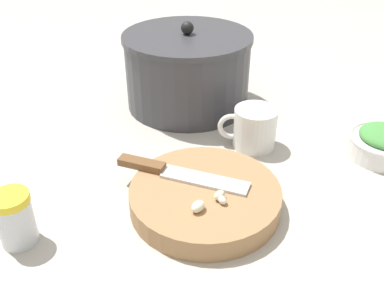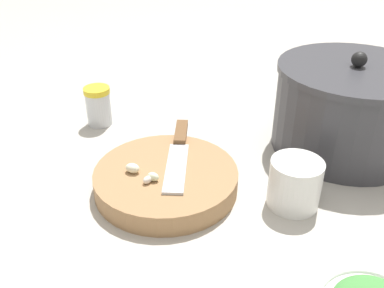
# 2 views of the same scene
# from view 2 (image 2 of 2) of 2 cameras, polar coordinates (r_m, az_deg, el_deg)

# --- Properties ---
(ground_plane) EXTENTS (5.00, 5.00, 0.00)m
(ground_plane) POSITION_cam_2_polar(r_m,az_deg,el_deg) (0.76, 2.60, -5.20)
(ground_plane) COLOR #B2ADA3
(cutting_board) EXTENTS (0.24, 0.24, 0.04)m
(cutting_board) POSITION_cam_2_polar(r_m,az_deg,el_deg) (0.73, -3.47, -4.77)
(cutting_board) COLOR #9E754C
(cutting_board) RESTS_ON ground_plane
(chef_knife) EXTENTS (0.22, 0.11, 0.01)m
(chef_knife) POSITION_cam_2_polar(r_m,az_deg,el_deg) (0.77, -1.78, -0.73)
(chef_knife) COLOR brown
(chef_knife) RESTS_ON cutting_board
(garlic_cloves) EXTENTS (0.06, 0.05, 0.02)m
(garlic_cloves) POSITION_cam_2_polar(r_m,az_deg,el_deg) (0.71, -6.77, -3.83)
(garlic_cloves) COLOR #E3EBC2
(garlic_cloves) RESTS_ON cutting_board
(spice_jar) EXTENTS (0.06, 0.06, 0.09)m
(spice_jar) POSITION_cam_2_polar(r_m,az_deg,el_deg) (0.95, -12.37, 5.00)
(spice_jar) COLOR silver
(spice_jar) RESTS_ON ground_plane
(coffee_mug) EXTENTS (0.12, 0.08, 0.08)m
(coffee_mug) POSITION_cam_2_polar(r_m,az_deg,el_deg) (0.71, 13.46, -5.02)
(coffee_mug) COLOR silver
(coffee_mug) RESTS_ON ground_plane
(stock_pot) EXTENTS (0.29, 0.29, 0.20)m
(stock_pot) POSITION_cam_2_polar(r_m,az_deg,el_deg) (0.88, 20.21, 4.51)
(stock_pot) COLOR #38383D
(stock_pot) RESTS_ON ground_plane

